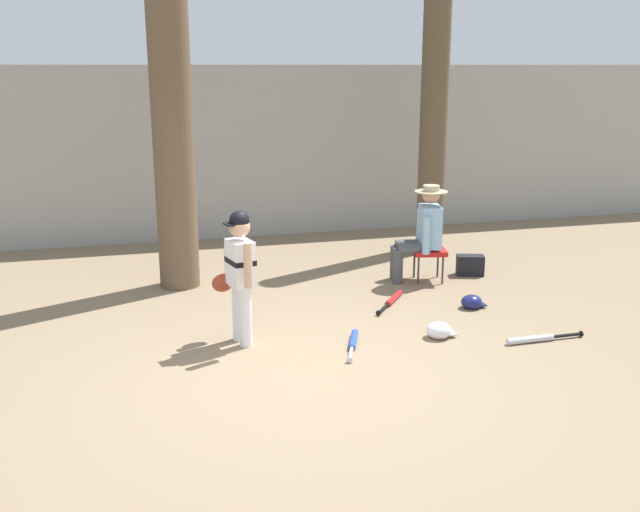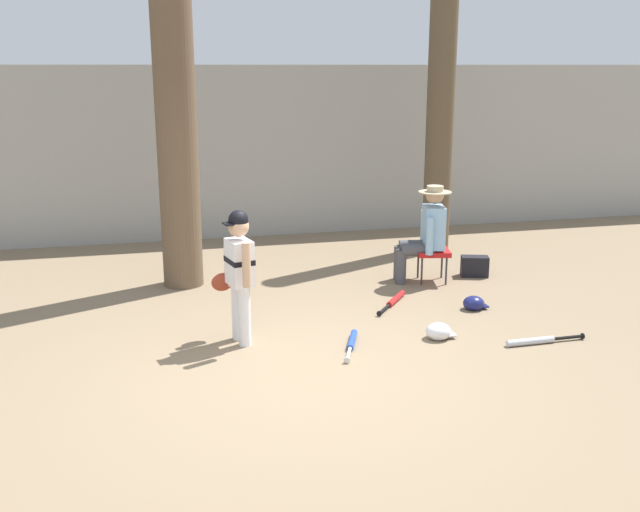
{
  "view_description": "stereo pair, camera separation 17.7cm",
  "coord_description": "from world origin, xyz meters",
  "views": [
    {
      "loc": [
        -1.41,
        -5.63,
        2.6
      ],
      "look_at": [
        0.46,
        1.21,
        0.75
      ],
      "focal_mm": 40.95,
      "sensor_mm": 36.0,
      "label": 1
    },
    {
      "loc": [
        -1.24,
        -5.67,
        2.6
      ],
      "look_at": [
        0.46,
        1.21,
        0.75
      ],
      "focal_mm": 40.95,
      "sensor_mm": 36.0,
      "label": 2
    }
  ],
  "objects": [
    {
      "name": "young_ballplayer",
      "position": [
        -0.39,
        0.98,
        0.74
      ],
      "size": [
        0.4,
        0.57,
        1.31
      ],
      "color": "white",
      "rests_on": "ground"
    },
    {
      "name": "ground_plane",
      "position": [
        0.0,
        0.0,
        0.0
      ],
      "size": [
        60.0,
        60.0,
        0.0
      ],
      "primitive_type": "plane",
      "color": "#7F6B51"
    },
    {
      "name": "concrete_back_wall",
      "position": [
        0.0,
        5.62,
        1.31
      ],
      "size": [
        18.0,
        0.36,
        2.62
      ],
      "primitive_type": "cube",
      "color": "#9E9E99",
      "rests_on": "ground"
    },
    {
      "name": "tree_near_player",
      "position": [
        -0.8,
        3.06,
        2.03
      ],
      "size": [
        0.68,
        0.68,
        4.72
      ],
      "color": "brown",
      "rests_on": "ground"
    },
    {
      "name": "batting_helmet_white",
      "position": [
        1.51,
        0.59,
        0.07
      ],
      "size": [
        0.3,
        0.23,
        0.17
      ],
      "color": "silver",
      "rests_on": "ground"
    },
    {
      "name": "batting_helmet_navy",
      "position": [
        2.24,
        1.33,
        0.07
      ],
      "size": [
        0.28,
        0.22,
        0.16
      ],
      "color": "navy",
      "rests_on": "ground"
    },
    {
      "name": "bat_blue_youth",
      "position": [
        0.63,
        0.62,
        0.03
      ],
      "size": [
        0.33,
        0.69,
        0.07
      ],
      "color": "#2347AD",
      "rests_on": "ground"
    },
    {
      "name": "tree_behind_spectator",
      "position": [
        2.89,
        4.02,
        2.05
      ],
      "size": [
        0.59,
        0.59,
        4.7
      ],
      "color": "brown",
      "rests_on": "ground"
    },
    {
      "name": "bat_aluminum_silver",
      "position": [
        2.37,
        0.23,
        0.03
      ],
      "size": [
        0.83,
        0.07,
        0.07
      ],
      "color": "#B7BCC6",
      "rests_on": "ground"
    },
    {
      "name": "folding_stool",
      "position": [
        2.2,
        2.45,
        0.36
      ],
      "size": [
        0.48,
        0.48,
        0.41
      ],
      "color": "red",
      "rests_on": "ground"
    },
    {
      "name": "handbag_beside_stool",
      "position": [
        2.82,
        2.54,
        0.13
      ],
      "size": [
        0.38,
        0.27,
        0.26
      ],
      "primitive_type": "cube",
      "rotation": [
        0.0,
        0.0,
        -0.31
      ],
      "color": "black",
      "rests_on": "ground"
    },
    {
      "name": "bat_red_barrel",
      "position": [
        1.46,
        1.75,
        0.03
      ],
      "size": [
        0.55,
        0.68,
        0.07
      ],
      "color": "red",
      "rests_on": "ground"
    },
    {
      "name": "seated_spectator",
      "position": [
        2.1,
        2.47,
        0.64
      ],
      "size": [
        0.68,
        0.54,
        1.2
      ],
      "color": "#47474C",
      "rests_on": "ground"
    }
  ]
}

